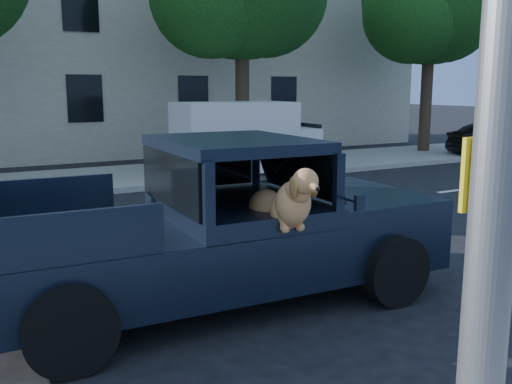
% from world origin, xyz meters
% --- Properties ---
extents(ground, '(120.00, 120.00, 0.00)m').
position_xyz_m(ground, '(0.00, 0.00, 0.00)').
color(ground, black).
rests_on(ground, ground).
extents(far_sidewalk, '(60.00, 4.00, 0.15)m').
position_xyz_m(far_sidewalk, '(0.00, 9.20, 0.07)').
color(far_sidewalk, gray).
rests_on(far_sidewalk, ground).
extents(lane_stripes, '(21.60, 0.14, 0.01)m').
position_xyz_m(lane_stripes, '(2.00, 3.40, 0.01)').
color(lane_stripes, silver).
rests_on(lane_stripes, ground).
extents(street_tree_right, '(6.00, 5.20, 8.60)m').
position_xyz_m(street_tree_right, '(13.03, 9.62, 5.71)').
color(street_tree_right, '#332619').
rests_on(street_tree_right, ground).
extents(building_main, '(26.00, 6.00, 9.00)m').
position_xyz_m(building_main, '(3.00, 16.50, 4.50)').
color(building_main, beige).
rests_on(building_main, ground).
extents(pickup_truck, '(5.66, 2.97, 1.99)m').
position_xyz_m(pickup_truck, '(-0.83, -0.45, 0.67)').
color(pickup_truck, black).
rests_on(pickup_truck, ground).
extents(mail_truck, '(4.06, 2.19, 2.18)m').
position_xyz_m(mail_truck, '(3.98, 7.65, 0.95)').
color(mail_truck, silver).
rests_on(mail_truck, ground).
extents(parked_sedan, '(2.70, 4.14, 1.29)m').
position_xyz_m(parked_sedan, '(14.72, 7.32, 0.64)').
color(parked_sedan, black).
rests_on(parked_sedan, ground).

